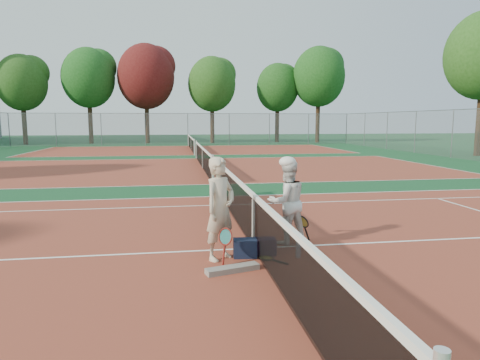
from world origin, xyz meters
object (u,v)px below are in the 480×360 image
racket_spare (266,258)px  water_bottle (298,249)px  player_a (220,209)px  racket_red (225,247)px  sports_bag_purple (265,246)px  net_main (253,221)px  racket_black_held (303,229)px  player_b (287,202)px  sports_bag_navy (245,248)px

racket_spare → water_bottle: water_bottle is taller
player_a → racket_red: size_ratio=2.93×
racket_spare → sports_bag_purple: bearing=-47.6°
net_main → racket_spare: size_ratio=18.30×
racket_black_held → sports_bag_purple: (-0.86, -0.58, -0.12)m
net_main → water_bottle: 0.98m
player_b → racket_black_held: (0.31, -0.05, -0.53)m
sports_bag_navy → player_a: bearing=-175.1°
player_a → racket_spare: size_ratio=2.89×
net_main → racket_spare: 0.79m
net_main → player_a: size_ratio=6.33×
racket_red → racket_black_held: 1.88m
net_main → player_b: size_ratio=6.87×
racket_spare → sports_bag_navy: 0.39m
net_main → player_a: bearing=-143.3°
racket_red → water_bottle: bearing=-52.3°
sports_bag_navy → net_main: bearing=63.0°
player_b → sports_bag_purple: player_b is taller
racket_black_held → racket_spare: (-0.90, -0.82, -0.25)m
player_b → water_bottle: player_b is taller
racket_black_held → net_main: bearing=-27.7°
racket_red → racket_spare: size_ratio=0.98×
player_a → racket_black_held: 1.90m
racket_red → player_b: bearing=-20.3°
player_a → water_bottle: player_a is taller
racket_red → net_main: bearing=-6.8°
water_bottle → player_a: bearing=173.9°
player_a → sports_bag_navy: (0.43, 0.04, -0.71)m
net_main → racket_red: net_main is taller
sports_bag_navy → water_bottle: sports_bag_navy is taller
racket_red → racket_black_held: size_ratio=1.10×
player_b → water_bottle: 1.10m
player_a → sports_bag_navy: size_ratio=4.39×
net_main → racket_black_held: net_main is taller
player_b → racket_spare: size_ratio=2.67×
sports_bag_navy → sports_bag_purple: size_ratio=1.11×
racket_black_held → racket_red: bearing=-8.1°
racket_spare → water_bottle: 0.58m
racket_black_held → sports_bag_navy: bearing=-11.1°
racket_red → sports_bag_purple: (0.75, 0.39, -0.15)m
player_a → water_bottle: bearing=-48.3°
racket_spare → racket_red: bearing=65.2°
racket_spare → sports_bag_purple: (0.04, 0.23, 0.13)m
player_b → racket_red: bearing=26.3°
net_main → sports_bag_purple: 0.54m
net_main → sports_bag_navy: 0.62m
player_b → sports_bag_navy: size_ratio=4.05×
net_main → sports_bag_navy: bearing=-117.0°
sports_bag_navy → water_bottle: size_ratio=1.32×
racket_red → water_bottle: size_ratio=1.97×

